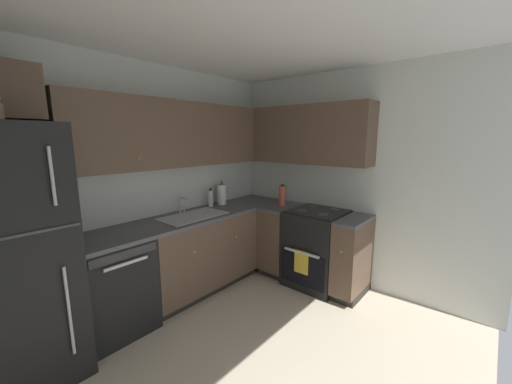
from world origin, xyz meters
TOP-DOWN VIEW (x-y plane):
  - ground_plane at (0.00, 0.00)m, footprint 3.43×3.00m
  - wall_back at (0.00, 1.53)m, footprint 3.53×0.05m
  - wall_right at (1.74, 0.00)m, footprint 0.05×3.10m
  - ceiling at (0.00, 0.00)m, footprint 3.53×3.10m
  - refrigerator at (-1.26, 1.14)m, footprint 0.80×0.74m
  - dishwasher at (-0.54, 1.20)m, footprint 0.60×0.63m
  - lower_cabinets_back at (0.44, 1.20)m, footprint 1.35×0.62m
  - countertop_back at (0.44, 1.20)m, footprint 2.55×0.60m
  - lower_cabinets_right at (1.42, 0.33)m, footprint 0.62×1.24m
  - countertop_right at (1.42, 0.33)m, footprint 0.60×1.24m
  - oven_range at (1.43, 0.23)m, footprint 0.68×0.62m
  - upper_cabinets_back at (0.28, 1.34)m, footprint 2.23×0.34m
  - upper_cabinets_right at (1.56, 0.60)m, footprint 0.32×1.79m
  - sink at (0.37, 1.17)m, footprint 0.72×0.40m
  - faucet at (0.37, 1.38)m, footprint 0.07×0.16m
  - soap_bottle at (0.81, 1.38)m, footprint 0.06×0.06m
  - paper_towel_roll at (0.98, 1.36)m, footprint 0.11×0.11m
  - oil_bottle at (1.42, 0.72)m, footprint 0.08×0.08m

SIDE VIEW (x-z plane):
  - ground_plane at x=0.00m, z-range -0.02..0.00m
  - dishwasher at x=-0.54m, z-range 0.00..0.85m
  - lower_cabinets_back at x=0.44m, z-range 0.00..0.86m
  - lower_cabinets_right at x=1.42m, z-range 0.00..0.86m
  - oven_range at x=1.43m, z-range -0.07..0.97m
  - sink at x=0.37m, z-range 0.80..0.90m
  - countertop_back at x=0.44m, z-range 0.85..0.89m
  - countertop_right at x=1.42m, z-range 0.85..0.89m
  - refrigerator at x=-1.26m, z-range 0.00..1.83m
  - soap_bottle at x=0.81m, z-range 0.88..1.11m
  - faucet at x=0.37m, z-range 0.91..1.10m
  - oil_bottle at x=1.42m, z-range 0.88..1.15m
  - paper_towel_roll at x=0.98m, z-range 0.86..1.17m
  - wall_back at x=0.00m, z-range 0.00..2.49m
  - wall_right at x=1.74m, z-range 0.00..2.49m
  - upper_cabinets_back at x=0.28m, z-range 1.43..2.10m
  - upper_cabinets_right at x=1.56m, z-range 1.43..2.10m
  - ceiling at x=0.00m, z-range 2.49..2.54m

